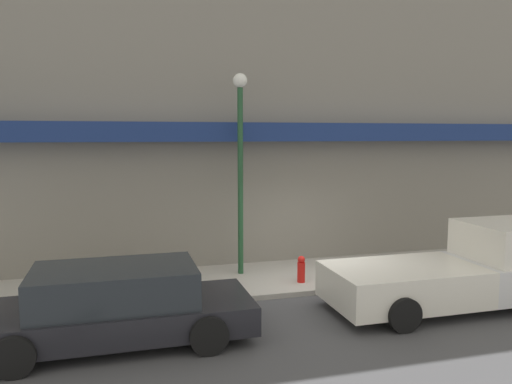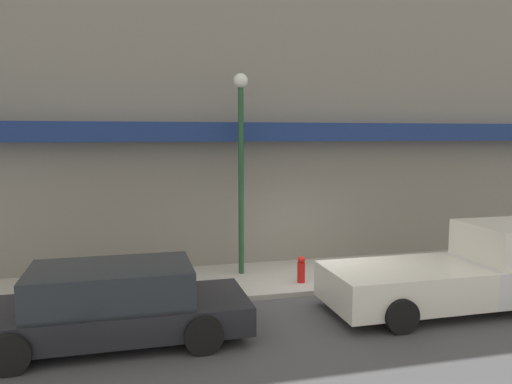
{
  "view_description": "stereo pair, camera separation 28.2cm",
  "coord_description": "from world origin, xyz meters",
  "px_view_note": "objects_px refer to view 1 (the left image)",
  "views": [
    {
      "loc": [
        -4.43,
        -10.41,
        3.7
      ],
      "look_at": [
        -1.2,
        1.14,
        2.32
      ],
      "focal_mm": 35.0,
      "sensor_mm": 36.0,
      "label": 1
    },
    {
      "loc": [
        -4.15,
        -10.48,
        3.7
      ],
      "look_at": [
        -1.2,
        1.14,
        2.32
      ],
      "focal_mm": 35.0,
      "sensor_mm": 36.0,
      "label": 2
    }
  ],
  "objects_px": {
    "pickup_truck": "(461,271)",
    "fire_hydrant": "(301,269)",
    "street_lamp": "(240,149)",
    "parked_car": "(115,306)"
  },
  "relations": [
    {
      "from": "pickup_truck",
      "to": "street_lamp",
      "type": "relative_size",
      "value": 1.02
    },
    {
      "from": "parked_car",
      "to": "fire_hydrant",
      "type": "distance_m",
      "value": 4.87
    },
    {
      "from": "parked_car",
      "to": "fire_hydrant",
      "type": "relative_size",
      "value": 7.48
    },
    {
      "from": "pickup_truck",
      "to": "fire_hydrant",
      "type": "xyz_separation_m",
      "value": [
        -2.85,
        2.18,
        -0.33
      ]
    },
    {
      "from": "street_lamp",
      "to": "pickup_truck",
      "type": "bearing_deg",
      "value": -39.13
    },
    {
      "from": "pickup_truck",
      "to": "fire_hydrant",
      "type": "bearing_deg",
      "value": 142.94
    },
    {
      "from": "parked_car",
      "to": "street_lamp",
      "type": "distance_m",
      "value": 5.28
    },
    {
      "from": "pickup_truck",
      "to": "parked_car",
      "type": "distance_m",
      "value": 7.21
    },
    {
      "from": "fire_hydrant",
      "to": "street_lamp",
      "type": "bearing_deg",
      "value": 137.05
    },
    {
      "from": "pickup_truck",
      "to": "street_lamp",
      "type": "bearing_deg",
      "value": 141.14
    }
  ]
}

